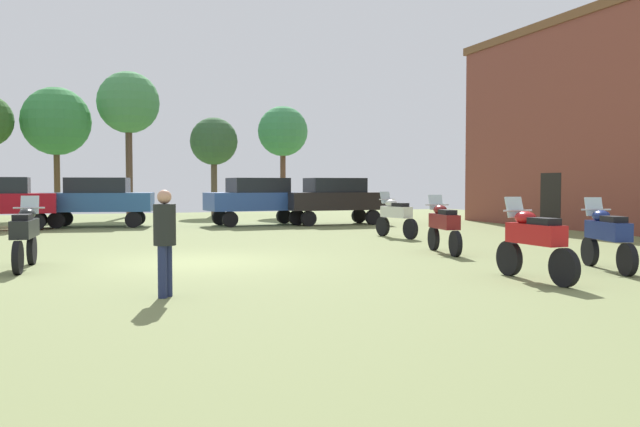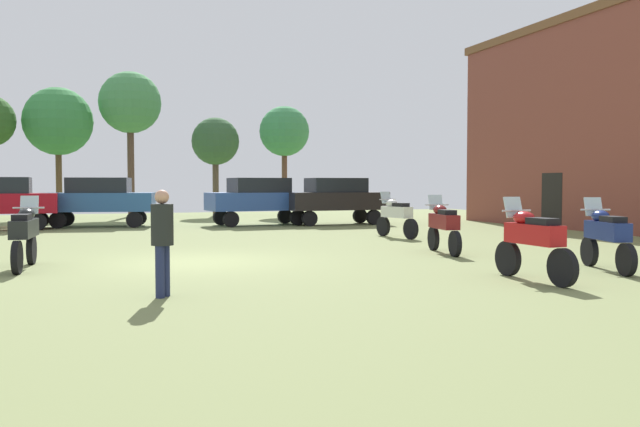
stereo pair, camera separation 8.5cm
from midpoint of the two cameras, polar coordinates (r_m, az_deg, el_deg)
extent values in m
cube|color=olive|center=(14.75, -11.08, -4.25)|extent=(44.00, 52.00, 0.02)
cube|color=black|center=(27.26, 19.44, 1.05)|extent=(0.08, 1.20, 2.20)
cylinder|color=black|center=(14.94, 22.34, -3.07)|extent=(0.30, 0.63, 0.62)
cylinder|color=black|center=(13.57, 25.08, -3.67)|extent=(0.30, 0.63, 0.62)
cube|color=navy|center=(14.21, 23.68, -1.38)|extent=(0.73, 1.35, 0.36)
ellipsoid|color=navy|center=(14.46, 23.18, -0.20)|extent=(0.45, 0.55, 0.24)
cube|color=black|center=(13.99, 24.11, -0.46)|extent=(0.45, 0.62, 0.12)
cube|color=silver|center=(14.75, 22.64, 0.56)|extent=(0.39, 0.25, 0.39)
cylinder|color=#B7B7BC|center=(14.66, 22.80, 0.31)|extent=(0.60, 0.22, 0.04)
cylinder|color=black|center=(12.86, 16.00, -3.77)|extent=(0.13, 0.66, 0.66)
cylinder|color=black|center=(11.70, 20.35, -4.45)|extent=(0.13, 0.66, 0.66)
cube|color=#AF1618|center=(12.22, 18.11, -1.72)|extent=(0.37, 1.27, 0.36)
ellipsoid|color=#AF1618|center=(12.43, 17.31, -0.35)|extent=(0.32, 0.48, 0.24)
cube|color=black|center=(12.03, 18.78, -0.65)|extent=(0.31, 0.56, 0.12)
cube|color=silver|center=(12.67, 16.44, 0.53)|extent=(0.36, 0.16, 0.39)
cylinder|color=#B7B7BC|center=(12.60, 16.70, 0.24)|extent=(0.62, 0.04, 0.04)
cylinder|color=black|center=(21.93, 5.38, -1.11)|extent=(0.22, 0.66, 0.65)
cylinder|color=black|center=(20.70, 7.78, -1.35)|extent=(0.22, 0.66, 0.65)
cube|color=silver|center=(21.28, 6.55, 0.13)|extent=(0.57, 1.34, 0.36)
ellipsoid|color=silver|center=(21.51, 6.10, 0.91)|extent=(0.39, 0.53, 0.24)
cube|color=black|center=(21.09, 6.92, 0.76)|extent=(0.39, 0.60, 0.12)
cube|color=silver|center=(21.77, 5.61, 1.40)|extent=(0.38, 0.21, 0.39)
cylinder|color=#B7B7BC|center=(21.70, 5.76, 1.24)|extent=(0.62, 0.14, 0.04)
cylinder|color=black|center=(17.38, 9.75, -2.15)|extent=(0.23, 0.63, 0.62)
cylinder|color=black|center=(15.91, 11.59, -2.60)|extent=(0.23, 0.63, 0.62)
cube|color=maroon|center=(16.61, 10.64, -0.68)|extent=(0.60, 1.38, 0.36)
ellipsoid|color=maroon|center=(16.88, 10.30, 0.33)|extent=(0.40, 0.53, 0.24)
cube|color=black|center=(16.38, 10.93, 0.12)|extent=(0.40, 0.61, 0.12)
cube|color=silver|center=(17.19, 9.93, 0.97)|extent=(0.38, 0.22, 0.39)
cylinder|color=#B7B7BC|center=(17.09, 10.04, 0.76)|extent=(0.62, 0.15, 0.04)
cylinder|color=black|center=(15.39, -24.00, -2.89)|extent=(0.17, 0.66, 0.65)
cylinder|color=black|center=(13.79, -25.05, -3.51)|extent=(0.17, 0.66, 0.65)
cube|color=black|center=(14.55, -24.53, -1.20)|extent=(0.47, 1.41, 0.36)
ellipsoid|color=black|center=(14.84, -24.36, -0.04)|extent=(0.36, 0.50, 0.24)
cube|color=black|center=(14.30, -24.71, -0.30)|extent=(0.34, 0.58, 0.12)
cube|color=silver|center=(15.18, -24.16, 0.69)|extent=(0.37, 0.18, 0.39)
cylinder|color=#B7B7BC|center=(15.08, -24.22, 0.45)|extent=(0.62, 0.09, 0.04)
cylinder|color=black|center=(27.57, -22.12, -0.56)|extent=(0.67, 0.34, 0.64)
cylinder|color=black|center=(28.98, -21.47, -0.41)|extent=(0.67, 0.34, 0.64)
cylinder|color=black|center=(27.06, -16.08, -0.52)|extent=(0.67, 0.34, 0.64)
cylinder|color=black|center=(28.49, -15.72, -0.37)|extent=(0.67, 0.34, 0.64)
cube|color=#295590|center=(27.96, -18.89, 0.96)|extent=(4.56, 2.57, 0.75)
cube|color=black|center=(27.95, -18.91, 2.35)|extent=(2.62, 2.00, 0.61)
cylinder|color=black|center=(26.72, -23.60, -0.68)|extent=(0.64, 0.22, 0.64)
cylinder|color=black|center=(28.16, -23.41, -0.52)|extent=(0.64, 0.22, 0.64)
cylinder|color=black|center=(26.88, -1.09, -0.45)|extent=(0.64, 0.23, 0.64)
cylinder|color=black|center=(28.24, -2.09, -0.30)|extent=(0.64, 0.23, 0.64)
cylinder|color=black|center=(28.01, 4.54, -0.33)|extent=(0.64, 0.23, 0.64)
cylinder|color=black|center=(29.31, 3.33, -0.20)|extent=(0.64, 0.23, 0.64)
cube|color=black|center=(28.05, 1.21, 1.10)|extent=(4.34, 1.89, 0.75)
cube|color=black|center=(28.04, 1.22, 2.49)|extent=(2.40, 1.63, 0.61)
cylinder|color=black|center=(26.58, -7.96, -0.50)|extent=(0.66, 0.28, 0.64)
cylinder|color=black|center=(27.96, -8.83, -0.36)|extent=(0.66, 0.28, 0.64)
cylinder|color=black|center=(27.60, -2.15, -0.37)|extent=(0.66, 0.28, 0.64)
cylinder|color=black|center=(28.92, -3.27, -0.24)|extent=(0.66, 0.28, 0.64)
cube|color=#2C4E9A|center=(27.70, -5.52, 1.07)|extent=(4.45, 2.21, 0.75)
cube|color=black|center=(27.70, -5.53, 2.48)|extent=(2.51, 1.80, 0.61)
cylinder|color=#20284E|center=(10.21, -13.83, -4.98)|extent=(0.14, 0.14, 0.80)
cylinder|color=#20284E|center=(10.36, -13.39, -4.87)|extent=(0.14, 0.14, 0.80)
cylinder|color=black|center=(10.22, -13.65, -0.95)|extent=(0.47, 0.47, 0.63)
sphere|color=tan|center=(10.20, -13.67, 1.42)|extent=(0.22, 0.22, 0.22)
cylinder|color=brown|center=(36.60, -9.30, 2.57)|extent=(0.34, 0.34, 3.52)
sphere|color=#335A33|center=(36.67, -9.32, 6.25)|extent=(2.62, 2.62, 2.62)
cylinder|color=brown|center=(36.45, -22.04, 2.95)|extent=(0.31, 0.31, 4.20)
sphere|color=#378542|center=(36.59, -22.12, 7.48)|extent=(3.50, 3.50, 3.50)
cylinder|color=brown|center=(36.98, -3.32, 3.05)|extent=(0.31, 0.31, 4.09)
sphere|color=#3B8A4E|center=(37.10, -3.33, 7.19)|extent=(2.81, 2.81, 2.81)
cylinder|color=brown|center=(36.47, -16.39, 3.95)|extent=(0.36, 0.36, 5.36)
sphere|color=#448A4D|center=(36.72, -16.46, 9.29)|extent=(3.27, 3.27, 3.27)
camera|label=1|loc=(0.04, -90.13, -0.01)|focal=36.65mm
camera|label=2|loc=(0.04, 89.87, 0.01)|focal=36.65mm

